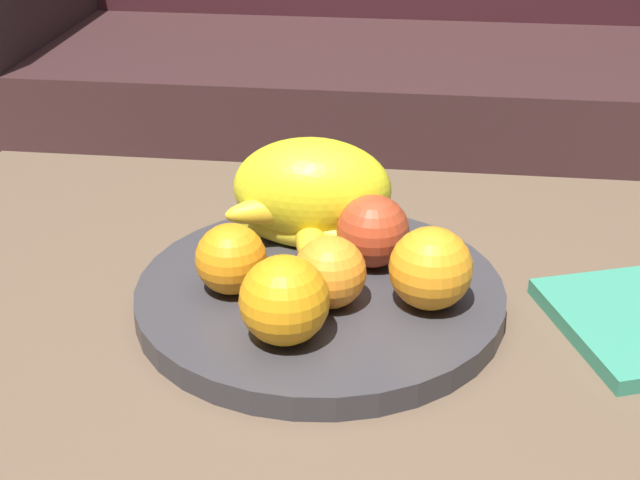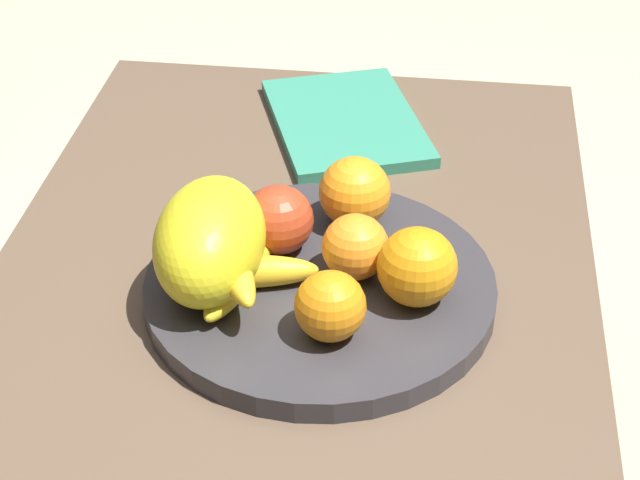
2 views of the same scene
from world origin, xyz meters
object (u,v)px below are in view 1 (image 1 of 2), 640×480
at_px(couch, 382,78).
at_px(orange_front, 330,272).
at_px(melon_large_front, 312,189).
at_px(orange_back, 284,300).
at_px(coffee_table, 329,328).
at_px(orange_right, 231,259).
at_px(apple_front, 373,231).
at_px(banana_bunch, 304,219).
at_px(orange_left, 431,268).
at_px(fruit_bowl, 320,296).

distance_m(couch, orange_front, 1.26).
relative_size(couch, melon_large_front, 9.98).
height_order(melon_large_front, orange_back, melon_large_front).
distance_m(coffee_table, orange_right, 0.15).
height_order(orange_right, apple_front, apple_front).
relative_size(orange_back, banana_bunch, 0.49).
xyz_separation_m(orange_front, apple_front, (0.03, 0.08, 0.00)).
relative_size(coffee_table, apple_front, 13.52).
bearing_deg(banana_bunch, orange_left, -38.67).
height_order(melon_large_front, orange_right, melon_large_front).
bearing_deg(coffee_table, orange_back, -100.40).
bearing_deg(banana_bunch, apple_front, -23.53).
bearing_deg(orange_front, orange_back, -116.94).
bearing_deg(melon_large_front, apple_front, -39.58).
bearing_deg(apple_front, orange_front, -111.99).
relative_size(melon_large_front, orange_right, 2.45).
bearing_deg(orange_left, orange_right, 178.82).
xyz_separation_m(fruit_bowl, melon_large_front, (-0.02, 0.11, 0.07)).
bearing_deg(apple_front, orange_right, -151.73).
bearing_deg(banana_bunch, fruit_bowl, -72.00).
bearing_deg(fruit_bowl, orange_front, -68.67).
height_order(coffee_table, orange_right, orange_right).
bearing_deg(orange_left, couch, 95.36).
height_order(orange_front, orange_left, orange_left).
bearing_deg(melon_large_front, coffee_table, -69.10).
height_order(coffee_table, orange_left, orange_left).
xyz_separation_m(couch, orange_right, (-0.08, -1.23, 0.19)).
xyz_separation_m(orange_front, orange_back, (-0.03, -0.06, 0.01)).
bearing_deg(fruit_bowl, coffee_table, 81.21).
bearing_deg(melon_large_front, orange_front, -76.05).
bearing_deg(orange_right, banana_bunch, 61.16).
bearing_deg(banana_bunch, couch, 89.07).
xyz_separation_m(coffee_table, orange_back, (-0.02, -0.14, 0.11)).
xyz_separation_m(coffee_table, orange_front, (0.01, -0.07, 0.11)).
bearing_deg(orange_left, orange_front, -173.77).
xyz_separation_m(fruit_bowl, apple_front, (0.05, 0.05, 0.05)).
relative_size(coffee_table, orange_right, 14.56).
relative_size(orange_left, orange_back, 0.98).
xyz_separation_m(couch, orange_front, (0.02, -1.24, 0.19)).
bearing_deg(melon_large_front, orange_back, -89.27).
relative_size(coffee_table, fruit_bowl, 2.77).
distance_m(coffee_table, orange_front, 0.13).
distance_m(orange_front, orange_left, 0.09).
height_order(coffee_table, orange_back, orange_back).
bearing_deg(couch, coffee_table, -89.31).
height_order(couch, orange_right, couch).
bearing_deg(orange_left, coffee_table, 149.22).
bearing_deg(apple_front, banana_bunch, 156.47).
distance_m(coffee_table, orange_back, 0.18).
relative_size(couch, orange_right, 24.46).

